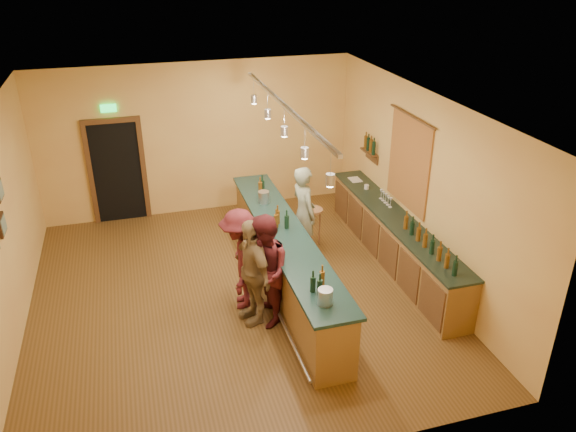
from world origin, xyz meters
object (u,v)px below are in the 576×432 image
object	(u,v)px
customer_a	(265,271)
customer_c	(240,259)
back_counter	(394,240)
customer_b	(252,271)
tasting_bar	(285,255)
bartender	(304,213)
bar_stool	(313,216)

from	to	relation	value
customer_a	customer_c	world-z (taller)	customer_a
back_counter	customer_a	distance (m)	2.87
customer_b	customer_c	world-z (taller)	customer_b
tasting_bar	customer_c	world-z (taller)	customer_c
bartender	customer_a	xyz separation A→B (m)	(-1.17, -1.75, 0.00)
back_counter	tasting_bar	size ratio (longest dim) A/B	0.89
customer_a	customer_b	world-z (taller)	customer_a
tasting_bar	bar_stool	xyz separation A→B (m)	(0.91, 1.24, 0.03)
bar_stool	tasting_bar	bearing A→B (deg)	-126.14
back_counter	bartender	bearing A→B (deg)	153.84
customer_b	tasting_bar	bearing A→B (deg)	123.23
tasting_bar	customer_b	xyz separation A→B (m)	(-0.71, -0.74, 0.25)
customer_a	tasting_bar	bearing A→B (deg)	145.89
back_counter	customer_a	bearing A→B (deg)	-158.80
customer_a	bar_stool	world-z (taller)	customer_a
customer_c	customer_a	bearing A→B (deg)	36.21
back_counter	customer_b	bearing A→B (deg)	-161.79
customer_b	bar_stool	world-z (taller)	customer_b
back_counter	bartender	world-z (taller)	bartender
bartender	bar_stool	bearing A→B (deg)	-50.86
customer_b	customer_a	bearing A→B (deg)	45.52
tasting_bar	bar_stool	world-z (taller)	tasting_bar
tasting_bar	bartender	distance (m)	1.13
bar_stool	customer_c	bearing A→B (deg)	-137.87
back_counter	bartender	xyz separation A→B (m)	(-1.48, 0.73, 0.40)
back_counter	customer_c	distance (m)	2.96
tasting_bar	bartender	bearing A→B (deg)	55.57
customer_a	customer_b	bearing A→B (deg)	-122.69
back_counter	customer_b	distance (m)	2.98
bartender	customer_a	distance (m)	2.11
back_counter	bar_stool	world-z (taller)	back_counter
customer_a	bar_stool	distance (m)	2.56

